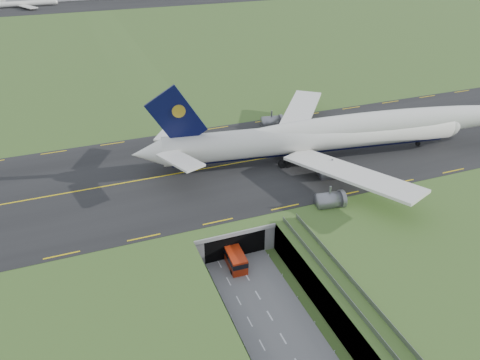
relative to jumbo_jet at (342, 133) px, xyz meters
name	(u,v)px	position (x,y,z in m)	size (l,w,h in m)	color
ground	(251,285)	(-34.51, -28.52, -11.63)	(900.00, 900.00, 0.00)	#3E5B24
airfield_deck	(251,272)	(-34.51, -28.52, -8.63)	(800.00, 800.00, 6.00)	gray
trench_road	(269,314)	(-34.51, -36.02, -11.53)	(12.00, 75.00, 0.20)	slate
taxiway	(197,170)	(-34.51, 4.48, -5.54)	(800.00, 44.00, 0.18)	black
tunnel_portal	(220,219)	(-34.51, -11.81, -8.30)	(17.00, 22.30, 6.00)	gray
guideway	(372,324)	(-23.51, -47.64, -6.31)	(3.00, 53.00, 7.05)	#A8A8A3
jumbo_jet	(342,133)	(0.00, 0.00, 0.00)	(99.28, 62.55, 20.89)	white
shuttle_tram	(234,257)	(-35.38, -22.29, -9.91)	(3.22, 7.78, 3.13)	#A9240B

